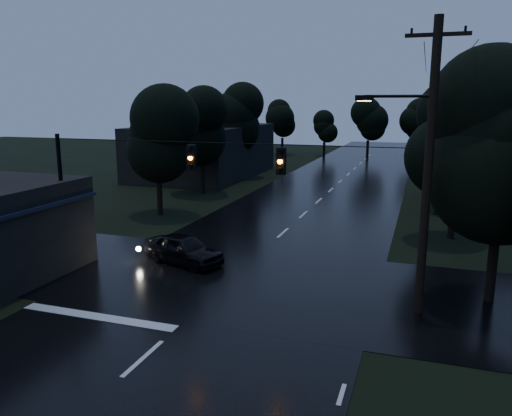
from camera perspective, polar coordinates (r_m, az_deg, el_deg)
The scene contains 15 objects.
main_road at distance 37.95m, azimuth 7.18°, elevation 0.79°, with size 12.00×120.00×0.02m, color black.
cross_street at distance 21.21m, azimuth -2.82°, elevation -8.17°, with size 60.00×9.00×0.02m, color black.
building_far_left at distance 51.40m, azimuth -5.97°, elevation 6.55°, with size 10.00×16.00×5.00m, color black.
utility_pole_main at distance 17.62m, azimuth 18.81°, elevation 4.69°, with size 3.50×0.30×10.00m.
utility_pole_far at distance 34.69m, azimuth 20.27°, elevation 5.58°, with size 2.00×0.30×7.50m.
anchor_pole_left at distance 23.36m, azimuth -21.23°, elevation 0.55°, with size 0.18×0.18×6.00m, color black.
span_signals at distance 18.88m, azimuth -2.53°, elevation 5.72°, with size 15.00×0.37×1.12m.
tree_corner_near at distance 19.73m, azimuth 26.57°, elevation 6.93°, with size 4.48×4.48×9.44m.
tree_left_a at distance 32.93m, azimuth -11.23°, elevation 8.17°, with size 3.92×3.92×8.26m.
tree_left_b at distance 40.29m, azimuth -6.29°, elevation 9.51°, with size 4.20×4.20×8.85m.
tree_left_c at distance 49.73m, azimuth -2.01°, elevation 10.46°, with size 4.48×4.48×9.44m.
tree_right_a at distance 28.60m, azimuth 22.18°, elevation 7.73°, with size 4.20×4.20×8.85m.
tree_right_b at distance 36.60m, azimuth 22.50°, elevation 9.03°, with size 4.48×4.48×9.44m.
tree_right_c at distance 46.60m, azimuth 22.56°, elevation 9.93°, with size 4.76×4.76×10.03m.
car at distance 23.28m, azimuth -8.29°, elevation -4.65°, with size 1.62×4.03×1.37m, color black.
Camera 1 is at (7.36, -6.50, 7.30)m, focal length 35.00 mm.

